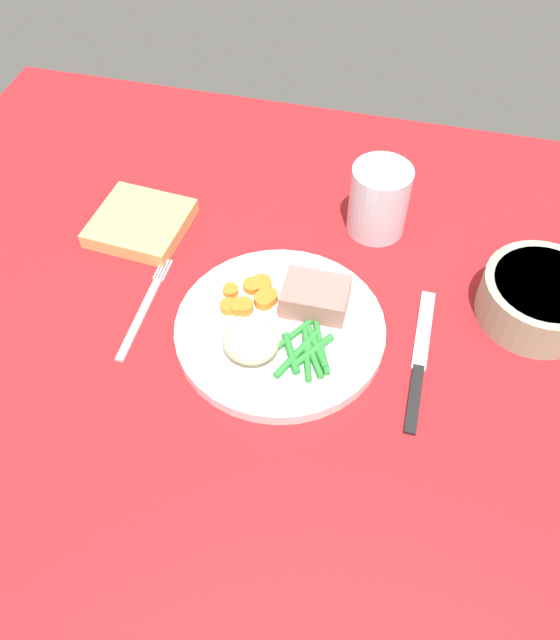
% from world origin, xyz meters
% --- Properties ---
extents(dining_table, '(1.20, 0.90, 0.02)m').
position_xyz_m(dining_table, '(0.00, 0.00, 0.01)').
color(dining_table, red).
rests_on(dining_table, ground).
extents(dinner_plate, '(0.25, 0.25, 0.02)m').
position_xyz_m(dinner_plate, '(-0.02, -0.02, 0.03)').
color(dinner_plate, white).
rests_on(dinner_plate, dining_table).
extents(meat_portion, '(0.08, 0.06, 0.03)m').
position_xyz_m(meat_portion, '(0.01, 0.02, 0.05)').
color(meat_portion, '#B2756B').
rests_on(meat_portion, dinner_plate).
extents(mashed_potatoes, '(0.06, 0.06, 0.04)m').
position_xyz_m(mashed_potatoes, '(-0.05, -0.07, 0.06)').
color(mashed_potatoes, beige).
rests_on(mashed_potatoes, dinner_plate).
extents(carrot_slices, '(0.07, 0.07, 0.01)m').
position_xyz_m(carrot_slices, '(-0.07, 0.01, 0.04)').
color(carrot_slices, orange).
rests_on(carrot_slices, dinner_plate).
extents(green_beans, '(0.07, 0.10, 0.01)m').
position_xyz_m(green_beans, '(0.02, -0.05, 0.04)').
color(green_beans, '#2D8C38').
rests_on(green_beans, dinner_plate).
extents(fork, '(0.01, 0.17, 0.00)m').
position_xyz_m(fork, '(-0.19, -0.02, 0.02)').
color(fork, silver).
rests_on(fork, dining_table).
extents(knife, '(0.02, 0.21, 0.01)m').
position_xyz_m(knife, '(0.14, -0.02, 0.02)').
color(knife, black).
rests_on(knife, dining_table).
extents(water_glass, '(0.08, 0.08, 0.10)m').
position_xyz_m(water_glass, '(0.06, 0.19, 0.06)').
color(water_glass, silver).
rests_on(water_glass, dining_table).
extents(salad_bowl, '(0.14, 0.14, 0.06)m').
position_xyz_m(salad_bowl, '(0.27, 0.08, 0.05)').
color(salad_bowl, '#99B28C').
rests_on(salad_bowl, dining_table).
extents(napkin, '(0.13, 0.13, 0.02)m').
position_xyz_m(napkin, '(-0.25, 0.11, 0.03)').
color(napkin, '#DBBC6B').
rests_on(napkin, dining_table).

